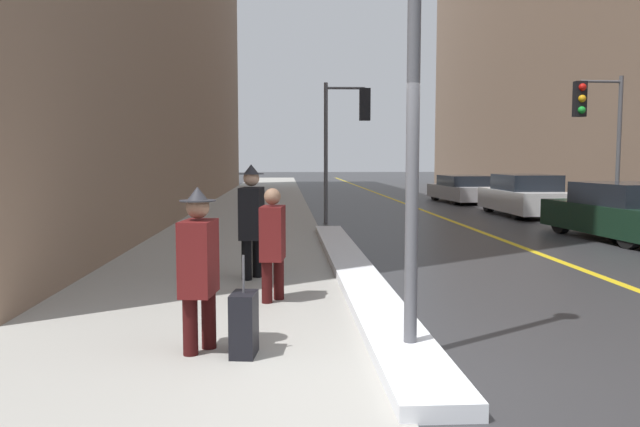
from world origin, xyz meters
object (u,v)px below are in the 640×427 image
at_px(parked_car_silver, 464,189).
at_px(traffic_light_far, 596,119).
at_px(pedestrian_in_glasses, 273,239).
at_px(pedestrian_with_shoulder_bag, 252,217).
at_px(traffic_light_near, 349,122).
at_px(parked_car_dark_green, 627,213).
at_px(lamp_post, 414,44).
at_px(parked_car_white, 524,196).
at_px(pedestrian_trailing, 199,263).
at_px(rolling_suitcase, 244,325).

bearing_deg(parked_car_silver, traffic_light_far, 179.50).
distance_m(pedestrian_in_glasses, pedestrian_with_shoulder_bag, 1.58).
height_order(traffic_light_near, parked_car_dark_green, traffic_light_near).
bearing_deg(traffic_light_near, lamp_post, -92.29).
xyz_separation_m(pedestrian_with_shoulder_bag, parked_car_white, (8.22, 10.22, -0.33)).
relative_size(parked_car_white, parked_car_silver, 0.96).
distance_m(traffic_light_far, parked_car_silver, 10.25).
distance_m(pedestrian_trailing, parked_car_silver, 21.57).
height_order(traffic_light_near, rolling_suitcase, traffic_light_near).
bearing_deg(pedestrian_trailing, pedestrian_with_shoulder_bag, -177.95).
bearing_deg(parked_car_white, lamp_post, 155.42).
relative_size(pedestrian_trailing, pedestrian_with_shoulder_bag, 0.90).
relative_size(traffic_light_near, pedestrian_trailing, 2.51).
distance_m(traffic_light_near, parked_car_dark_green, 7.50).
xyz_separation_m(traffic_light_near, parked_car_dark_green, (5.85, -4.12, -2.24)).
bearing_deg(parked_car_white, traffic_light_near, 108.89).
bearing_deg(rolling_suitcase, traffic_light_far, 147.20).
height_order(pedestrian_trailing, parked_car_dark_green, pedestrian_trailing).
xyz_separation_m(pedestrian_with_shoulder_bag, rolling_suitcase, (0.11, -3.74, -0.65)).
relative_size(lamp_post, pedestrian_in_glasses, 3.24).
distance_m(parked_car_white, rolling_suitcase, 16.14).
height_order(traffic_light_far, parked_car_silver, traffic_light_far).
relative_size(pedestrian_with_shoulder_bag, parked_car_white, 0.40).
bearing_deg(parked_car_silver, pedestrian_in_glasses, 153.47).
bearing_deg(rolling_suitcase, lamp_post, 93.74).
relative_size(lamp_post, parked_car_silver, 1.03).
relative_size(lamp_post, parked_car_white, 1.08).
relative_size(lamp_post, traffic_light_far, 1.20).
bearing_deg(parked_car_white, pedestrian_trailing, 148.80).
bearing_deg(lamp_post, traffic_light_near, 86.73).
bearing_deg(traffic_light_near, pedestrian_with_shoulder_bag, -104.82).
relative_size(traffic_light_far, pedestrian_in_glasses, 2.71).
xyz_separation_m(pedestrian_trailing, parked_car_white, (8.53, 13.81, -0.24)).
bearing_deg(pedestrian_trailing, parked_car_dark_green, 139.28).
height_order(traffic_light_near, parked_car_white, traffic_light_near).
height_order(lamp_post, pedestrian_trailing, lamp_post).
relative_size(traffic_light_far, pedestrian_with_shoulder_bag, 2.26).
xyz_separation_m(lamp_post, parked_car_dark_green, (6.54, 7.97, -2.22)).
bearing_deg(traffic_light_far, pedestrian_in_glasses, 42.02).
relative_size(lamp_post, pedestrian_trailing, 3.01).
height_order(pedestrian_with_shoulder_bag, rolling_suitcase, pedestrian_with_shoulder_bag).
xyz_separation_m(traffic_light_near, parked_car_white, (5.88, 1.96, -2.23)).
bearing_deg(parked_car_white, pedestrian_with_shoulder_bag, 141.69).
relative_size(pedestrian_with_shoulder_bag, parked_car_silver, 0.38).
xyz_separation_m(pedestrian_in_glasses, pedestrian_with_shoulder_bag, (-0.34, 1.54, 0.14)).
distance_m(parked_car_dark_green, parked_car_silver, 12.16).
bearing_deg(pedestrian_with_shoulder_bag, pedestrian_trailing, 2.05).
bearing_deg(pedestrian_with_shoulder_bag, parked_car_white, 148.17).
bearing_deg(pedestrian_in_glasses, parked_car_silver, 163.70).
relative_size(pedestrian_trailing, rolling_suitcase, 1.65).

